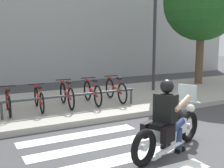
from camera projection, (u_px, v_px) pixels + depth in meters
ground_plane at (167, 149)px, 5.82m from camera, size 48.00×48.00×0.00m
sidewalk at (83, 102)px, 9.65m from camera, size 24.00×4.40×0.15m
crosswalk_stripe_2 at (112, 161)px, 5.23m from camera, size 2.80×0.40×0.01m
crosswalk_stripe_3 at (93, 147)px, 5.92m from camera, size 2.80×0.40×0.01m
crosswalk_stripe_4 at (79, 135)px, 6.62m from camera, size 2.80×0.40×0.01m
motorcycle at (169, 129)px, 5.59m from camera, size 2.21×0.98×1.26m
rider at (168, 111)px, 5.48m from camera, size 0.74×0.67×1.45m
bicycle_0 at (8, 102)px, 7.89m from camera, size 0.48×1.59×0.73m
bicycle_1 at (39, 99)px, 8.28m from camera, size 0.48×1.56×0.72m
bicycle_2 at (67, 95)px, 8.67m from camera, size 0.48×1.61×0.79m
bicycle_3 at (92, 92)px, 9.06m from camera, size 0.48×1.65×0.79m
bicycle_4 at (116, 90)px, 9.45m from camera, size 0.48×1.67×0.80m
bike_rack at (73, 96)px, 8.18m from camera, size 3.95×0.07×0.49m
street_lamp at (155, 22)px, 11.04m from camera, size 0.28×0.28×4.67m
tree_near_rack at (202, 2)px, 12.54m from camera, size 3.37×3.37×5.43m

